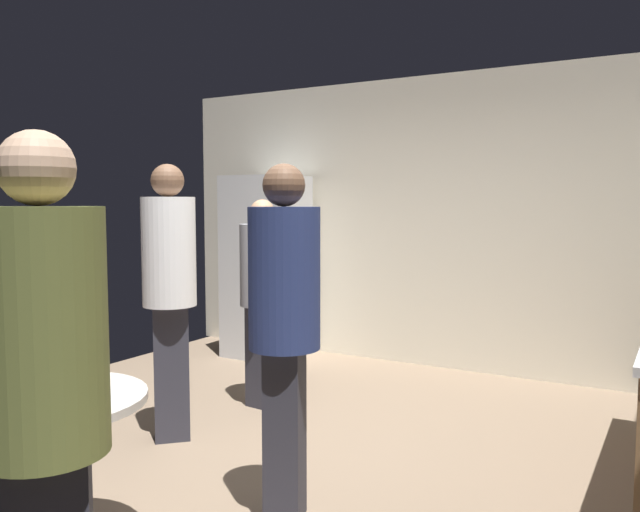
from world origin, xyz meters
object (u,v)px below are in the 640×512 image
object	(u,v)px
refrigerator	(266,266)
person_in_navy_shirt	(284,315)
foreground_table	(49,421)
person_in_olive_shirt	(45,395)
beer_bottle_amber	(38,372)
plastic_cup_blue	(21,400)
beer_bottle_brown	(55,362)
person_in_white_shirt	(169,279)
person_in_gray_shirt	(263,287)

from	to	relation	value
refrigerator	person_in_navy_shirt	size ratio (longest dim) A/B	1.05
foreground_table	person_in_olive_shirt	bearing A→B (deg)	-36.70
beer_bottle_amber	plastic_cup_blue	size ratio (longest dim) A/B	2.09
foreground_table	person_in_olive_shirt	world-z (taller)	person_in_olive_shirt
refrigerator	beer_bottle_amber	bearing A→B (deg)	-69.88
beer_bottle_amber	beer_bottle_brown	size ratio (longest dim) A/B	1.00
person_in_navy_shirt	person_in_white_shirt	xyz separation A→B (m)	(-1.22, 0.52, 0.04)
refrigerator	person_in_gray_shirt	xyz separation A→B (m)	(0.92, -1.36, 0.01)
person_in_olive_shirt	person_in_navy_shirt	xyz separation A→B (m)	(-0.14, 1.40, -0.01)
beer_bottle_brown	person_in_navy_shirt	xyz separation A→B (m)	(0.80, 0.66, 0.19)
beer_bottle_amber	person_in_white_shirt	xyz separation A→B (m)	(-0.50, 1.32, 0.23)
person_in_gray_shirt	foreground_table	bearing A→B (deg)	18.13
beer_bottle_brown	person_in_olive_shirt	bearing A→B (deg)	-38.32
foreground_table	refrigerator	bearing A→B (deg)	111.31
refrigerator	foreground_table	size ratio (longest dim) A/B	2.25
beer_bottle_amber	person_in_olive_shirt	size ratio (longest dim) A/B	0.13
refrigerator	beer_bottle_brown	xyz separation A→B (m)	(1.22, -3.39, -0.08)
refrigerator	beer_bottle_amber	world-z (taller)	refrigerator
beer_bottle_amber	person_in_olive_shirt	bearing A→B (deg)	-34.77
beer_bottle_brown	person_in_white_shirt	distance (m)	1.28
refrigerator	person_in_olive_shirt	xyz separation A→B (m)	(2.16, -4.13, 0.11)
beer_bottle_amber	plastic_cup_blue	bearing A→B (deg)	-47.10
plastic_cup_blue	person_in_olive_shirt	world-z (taller)	person_in_olive_shirt
foreground_table	person_in_navy_shirt	xyz separation A→B (m)	(0.63, 0.83, 0.37)
refrigerator	plastic_cup_blue	xyz separation A→B (m)	(1.50, -3.76, -0.11)
beer_bottle_amber	refrigerator	bearing A→B (deg)	110.12
foreground_table	beer_bottle_amber	world-z (taller)	beer_bottle_amber
refrigerator	person_in_navy_shirt	bearing A→B (deg)	-53.63
foreground_table	beer_bottle_brown	xyz separation A→B (m)	(-0.17, 0.17, 0.19)
foreground_table	beer_bottle_brown	bearing A→B (deg)	135.22
beer_bottle_amber	person_in_gray_shirt	distance (m)	2.21
plastic_cup_blue	person_in_olive_shirt	size ratio (longest dim) A/B	0.06
person_in_gray_shirt	person_in_white_shirt	distance (m)	0.87
person_in_gray_shirt	person_in_navy_shirt	bearing A→B (deg)	44.64
person_in_gray_shirt	beer_bottle_brown	bearing A→B (deg)	14.45
person_in_white_shirt	plastic_cup_blue	bearing A→B (deg)	-20.46
plastic_cup_blue	person_in_white_shirt	xyz separation A→B (m)	(-0.71, 1.55, 0.25)
foreground_table	plastic_cup_blue	world-z (taller)	plastic_cup_blue
foreground_table	person_in_white_shirt	bearing A→B (deg)	113.82
plastic_cup_blue	person_in_white_shirt	size ratio (longest dim) A/B	0.06
person_in_navy_shirt	person_in_white_shirt	size ratio (longest dim) A/B	0.96
refrigerator	plastic_cup_blue	distance (m)	4.05
foreground_table	person_in_gray_shirt	size ratio (longest dim) A/B	0.51
plastic_cup_blue	person_in_gray_shirt	bearing A→B (deg)	103.68
foreground_table	beer_bottle_brown	distance (m)	0.31
person_in_navy_shirt	person_in_white_shirt	distance (m)	1.33
plastic_cup_blue	person_in_white_shirt	world-z (taller)	person_in_white_shirt
beer_bottle_brown	plastic_cup_blue	distance (m)	0.47
beer_bottle_amber	foreground_table	bearing A→B (deg)	-15.79
beer_bottle_brown	person_in_white_shirt	bearing A→B (deg)	109.81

